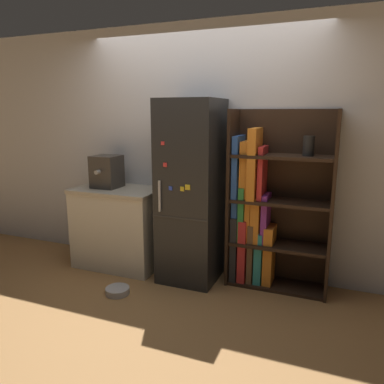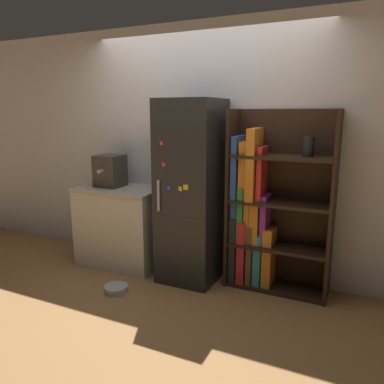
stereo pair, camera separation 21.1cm
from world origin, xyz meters
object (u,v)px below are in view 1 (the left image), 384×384
Objects in this scene: refrigerator at (191,192)px; pet_bowl at (118,290)px; bookshelf at (265,211)px; espresso_machine at (107,172)px.

refrigerator is 1.19m from pet_bowl.
bookshelf reaches higher than espresso_machine.
espresso_machine reaches higher than pet_bowl.
refrigerator is at bearing -0.87° from espresso_machine.
refrigerator reaches higher than bookshelf.
pet_bowl is (-0.51, -0.62, -0.88)m from refrigerator.
bookshelf is 4.92× the size of espresso_machine.
espresso_machine is 1.30m from pet_bowl.
refrigerator is 8.01× the size of pet_bowl.
espresso_machine is (-1.73, -0.13, 0.31)m from bookshelf.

